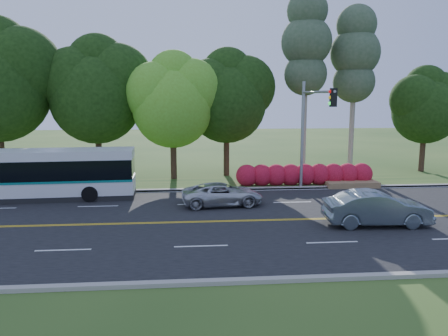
{
  "coord_description": "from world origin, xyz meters",
  "views": [
    {
      "loc": [
        -1.02,
        -20.58,
        6.1
      ],
      "look_at": [
        0.91,
        2.0,
        2.33
      ],
      "focal_mm": 35.0,
      "sensor_mm": 36.0,
      "label": 1
    }
  ],
  "objects": [
    {
      "name": "traffic_signal",
      "position": [
        6.49,
        5.4,
        4.67
      ],
      "size": [
        0.42,
        6.1,
        7.0
      ],
      "color": "#909398",
      "rests_on": "ground"
    },
    {
      "name": "grass_verge",
      "position": [
        0.0,
        9.0,
        0.05
      ],
      "size": [
        60.0,
        4.0,
        0.1
      ],
      "primitive_type": "cube",
      "color": "#274A18",
      "rests_on": "ground"
    },
    {
      "name": "ground",
      "position": [
        0.0,
        0.0,
        0.0
      ],
      "size": [
        120.0,
        120.0,
        0.0
      ],
      "primitive_type": "plane",
      "color": "#274A18",
      "rests_on": "ground"
    },
    {
      "name": "bougainvillea_hedge",
      "position": [
        7.18,
        8.15,
        0.72
      ],
      "size": [
        9.5,
        2.25,
        1.5
      ],
      "color": "maroon",
      "rests_on": "ground"
    },
    {
      "name": "lane_markings",
      "position": [
        -0.09,
        0.0,
        0.02
      ],
      "size": [
        57.6,
        13.82,
        0.0
      ],
      "color": "gold",
      "rests_on": "road"
    },
    {
      "name": "transit_bus",
      "position": [
        -9.86,
        5.51,
        1.47
      ],
      "size": [
        11.31,
        2.97,
        2.93
      ],
      "rotation": [
        0.0,
        0.0,
        0.05
      ],
      "color": "silver",
      "rests_on": "road"
    },
    {
      "name": "curb_south",
      "position": [
        0.0,
        -7.15,
        0.07
      ],
      "size": [
        60.0,
        0.3,
        0.15
      ],
      "primitive_type": "cube",
      "color": "#9A958B",
      "rests_on": "ground"
    },
    {
      "name": "tree_row",
      "position": [
        -5.15,
        12.13,
        6.73
      ],
      "size": [
        44.7,
        9.1,
        13.84
      ],
      "color": "#322016",
      "rests_on": "ground"
    },
    {
      "name": "suv",
      "position": [
        0.92,
        3.16,
        0.65
      ],
      "size": [
        4.68,
        2.46,
        1.26
      ],
      "primitive_type": "imported",
      "rotation": [
        0.0,
        0.0,
        1.66
      ],
      "color": "silver",
      "rests_on": "road"
    },
    {
      "name": "road",
      "position": [
        0.0,
        0.0,
        0.01
      ],
      "size": [
        60.0,
        14.0,
        0.02
      ],
      "primitive_type": "cube",
      "color": "black",
      "rests_on": "ground"
    },
    {
      "name": "sedan",
      "position": [
        7.89,
        -1.25,
        0.83
      ],
      "size": [
        4.99,
        1.94,
        1.62
      ],
      "primitive_type": "imported",
      "rotation": [
        0.0,
        0.0,
        1.52
      ],
      "color": "slate",
      "rests_on": "road"
    },
    {
      "name": "curb_north",
      "position": [
        0.0,
        7.15,
        0.07
      ],
      "size": [
        60.0,
        0.3,
        0.15
      ],
      "primitive_type": "cube",
      "color": "#9A958B",
      "rests_on": "ground"
    }
  ]
}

